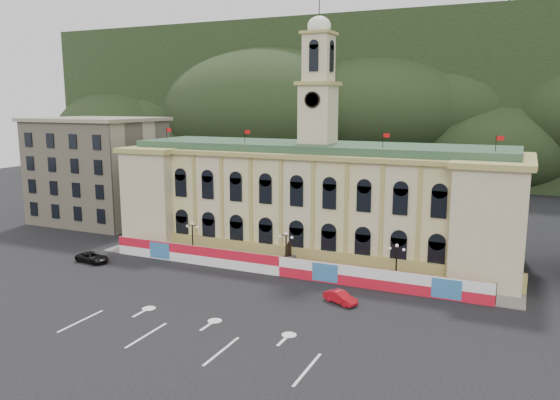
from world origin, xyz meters
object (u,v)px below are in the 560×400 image
at_px(statue, 289,260).
at_px(black_suv, 92,257).
at_px(red_sedan, 340,297).
at_px(lamp_center, 286,248).

xyz_separation_m(statue, black_suv, (-25.43, -8.04, -0.51)).
bearing_deg(red_sedan, statue, 72.62).
distance_m(statue, lamp_center, 2.14).
bearing_deg(red_sedan, black_suv, 113.29).
xyz_separation_m(red_sedan, black_suv, (-35.24, 0.77, 0.02)).
relative_size(red_sedan, black_suv, 0.83).
distance_m(statue, black_suv, 26.67).
bearing_deg(statue, black_suv, -162.46).
distance_m(lamp_center, black_suv, 26.49).
height_order(statue, red_sedan, statue).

